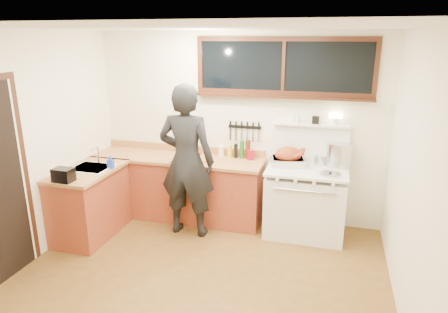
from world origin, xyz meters
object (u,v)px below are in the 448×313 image
(cutting_board, at_px, (190,157))
(roast_turkey, at_px, (288,158))
(man, at_px, (187,161))
(vintage_stove, at_px, (305,200))

(cutting_board, bearing_deg, roast_turkey, 7.78)
(cutting_board, relative_size, roast_turkey, 0.97)
(cutting_board, xyz_separation_m, roast_turkey, (1.30, 0.18, 0.05))
(roast_turkey, bearing_deg, man, -158.45)
(vintage_stove, bearing_deg, man, -164.98)
(vintage_stove, height_order, cutting_board, vintage_stove)
(man, distance_m, cutting_board, 0.32)
(cutting_board, distance_m, roast_turkey, 1.31)
(cutting_board, bearing_deg, vintage_stove, 3.34)
(man, distance_m, roast_turkey, 1.32)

